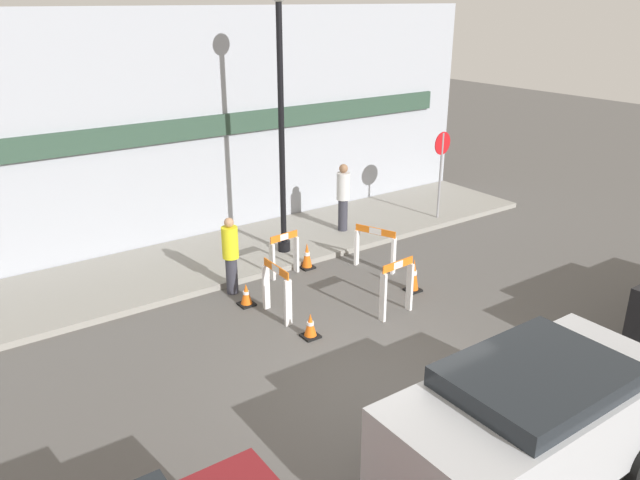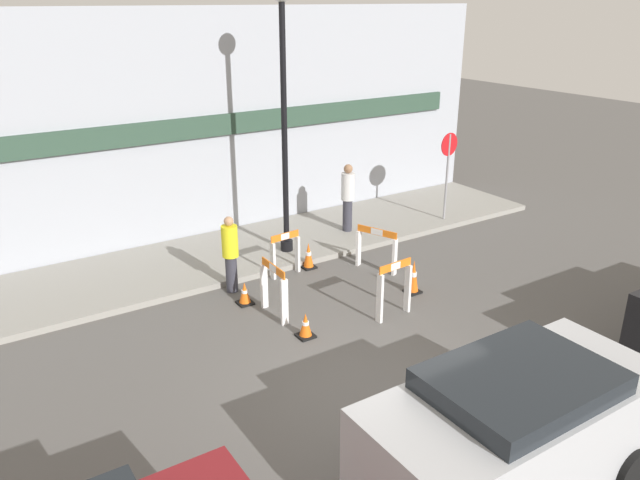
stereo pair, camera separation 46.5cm
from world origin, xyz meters
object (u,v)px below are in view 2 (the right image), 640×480
object	(u,v)px
person_pedestrian	(348,195)
parked_car_1	(515,424)
stop_sign	(448,162)
streetlamp_post	(283,88)
person_worker	(230,252)

from	to	relation	value
person_pedestrian	parked_car_1	bearing A→B (deg)	75.80
parked_car_1	person_pedestrian	bearing A→B (deg)	67.45
stop_sign	person_pedestrian	distance (m)	2.84
streetlamp_post	stop_sign	size ratio (longest dim) A/B	2.53
person_worker	parked_car_1	xyz separation A→B (m)	(0.44, -6.88, 0.07)
streetlamp_post	person_pedestrian	size ratio (longest dim) A/B	3.41
person_worker	parked_car_1	distance (m)	6.90
streetlamp_post	person_worker	distance (m)	3.71
stop_sign	parked_car_1	bearing A→B (deg)	45.83
person_worker	person_pedestrian	xyz separation A→B (m)	(3.87, 1.37, 0.19)
parked_car_1	stop_sign	bearing A→B (deg)	51.07
streetlamp_post	person_pedestrian	world-z (taller)	streetlamp_post
streetlamp_post	parked_car_1	bearing A→B (deg)	-100.49
streetlamp_post	stop_sign	bearing A→B (deg)	-4.62
person_worker	streetlamp_post	bearing A→B (deg)	64.19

